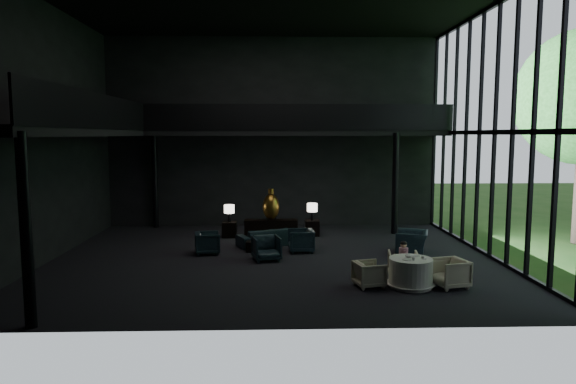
{
  "coord_description": "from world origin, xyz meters",
  "views": [
    {
      "loc": [
        -0.05,
        -16.0,
        3.93
      ],
      "look_at": [
        0.46,
        0.5,
        2.08
      ],
      "focal_mm": 32.0,
      "sensor_mm": 36.0,
      "label": 1
    }
  ],
  "objects_px": {
    "bronze_urn": "(271,206)",
    "table_lamp_left": "(229,210)",
    "dining_chair_north": "(403,263)",
    "child": "(404,251)",
    "lounge_armchair_east": "(301,238)",
    "side_table_right": "(312,228)",
    "side_table_left": "(229,229)",
    "lounge_armchair_south": "(266,246)",
    "dining_chair_east": "(450,271)",
    "window_armchair": "(412,238)",
    "coffee_table": "(259,245)",
    "lounge_armchair_west": "(208,242)",
    "dining_chair_west": "(369,274)",
    "table_lamp_right": "(312,208)",
    "console": "(271,228)",
    "dining_table": "(411,274)",
    "sofa": "(267,234)"
  },
  "relations": [
    {
      "from": "coffee_table",
      "to": "dining_table",
      "type": "distance_m",
      "value": 5.91
    },
    {
      "from": "lounge_armchair_east",
      "to": "coffee_table",
      "type": "distance_m",
      "value": 1.46
    },
    {
      "from": "side_table_left",
      "to": "child",
      "type": "distance_m",
      "value": 7.75
    },
    {
      "from": "coffee_table",
      "to": "dining_chair_north",
      "type": "relative_size",
      "value": 0.93
    },
    {
      "from": "table_lamp_left",
      "to": "side_table_right",
      "type": "bearing_deg",
      "value": 3.73
    },
    {
      "from": "bronze_urn",
      "to": "table_lamp_right",
      "type": "height_order",
      "value": "bronze_urn"
    },
    {
      "from": "table_lamp_right",
      "to": "dining_table",
      "type": "height_order",
      "value": "table_lamp_right"
    },
    {
      "from": "side_table_right",
      "to": "table_lamp_right",
      "type": "distance_m",
      "value": 0.78
    },
    {
      "from": "side_table_left",
      "to": "lounge_armchair_south",
      "type": "xyz_separation_m",
      "value": [
        1.46,
        -3.71,
        0.16
      ]
    },
    {
      "from": "side_table_right",
      "to": "dining_chair_west",
      "type": "xyz_separation_m",
      "value": [
        0.96,
        -6.81,
        0.04
      ]
    },
    {
      "from": "side_table_left",
      "to": "lounge_armchair_south",
      "type": "relative_size",
      "value": 0.64
    },
    {
      "from": "dining_chair_north",
      "to": "lounge_armchair_east",
      "type": "bearing_deg",
      "value": -41.54
    },
    {
      "from": "lounge_armchair_south",
      "to": "dining_chair_north",
      "type": "xyz_separation_m",
      "value": [
        3.78,
        -2.12,
        -0.03
      ]
    },
    {
      "from": "table_lamp_left",
      "to": "dining_chair_north",
      "type": "bearing_deg",
      "value": -48.06
    },
    {
      "from": "lounge_armchair_east",
      "to": "sofa",
      "type": "bearing_deg",
      "value": -135.54
    },
    {
      "from": "dining_chair_north",
      "to": "child",
      "type": "xyz_separation_m",
      "value": [
        0.05,
        0.17,
        0.29
      ]
    },
    {
      "from": "coffee_table",
      "to": "console",
      "type": "bearing_deg",
      "value": 80.49
    },
    {
      "from": "table_lamp_left",
      "to": "lounge_armchair_east",
      "type": "height_order",
      "value": "table_lamp_left"
    },
    {
      "from": "side_table_left",
      "to": "lounge_armchair_west",
      "type": "xyz_separation_m",
      "value": [
        -0.49,
        -2.78,
        0.12
      ]
    },
    {
      "from": "side_table_left",
      "to": "coffee_table",
      "type": "bearing_deg",
      "value": -62.87
    },
    {
      "from": "sofa",
      "to": "side_table_left",
      "type": "bearing_deg",
      "value": -71.09
    },
    {
      "from": "side_table_right",
      "to": "bronze_urn",
      "type": "bearing_deg",
      "value": -177.16
    },
    {
      "from": "dining_table",
      "to": "dining_chair_west",
      "type": "bearing_deg",
      "value": 177.72
    },
    {
      "from": "dining_chair_east",
      "to": "child",
      "type": "bearing_deg",
      "value": -152.81
    },
    {
      "from": "lounge_armchair_west",
      "to": "dining_chair_east",
      "type": "xyz_separation_m",
      "value": [
        6.72,
        -3.93,
        0.02
      ]
    },
    {
      "from": "side_table_right",
      "to": "lounge_armchair_west",
      "type": "distance_m",
      "value": 4.75
    },
    {
      "from": "side_table_left",
      "to": "dining_chair_east",
      "type": "height_order",
      "value": "dining_chair_east"
    },
    {
      "from": "table_lamp_right",
      "to": "coffee_table",
      "type": "xyz_separation_m",
      "value": [
        -2.01,
        -2.49,
        -0.91
      ]
    },
    {
      "from": "lounge_armchair_west",
      "to": "dining_chair_east",
      "type": "bearing_deg",
      "value": -131.04
    },
    {
      "from": "table_lamp_right",
      "to": "lounge_armchair_south",
      "type": "height_order",
      "value": "table_lamp_right"
    },
    {
      "from": "table_lamp_left",
      "to": "dining_chair_east",
      "type": "xyz_separation_m",
      "value": [
        6.23,
        -6.71,
        -0.63
      ]
    },
    {
      "from": "dining_table",
      "to": "dining_chair_north",
      "type": "distance_m",
      "value": 0.82
    },
    {
      "from": "bronze_urn",
      "to": "table_lamp_right",
      "type": "distance_m",
      "value": 1.6
    },
    {
      "from": "side_table_left",
      "to": "dining_chair_west",
      "type": "height_order",
      "value": "dining_chair_west"
    },
    {
      "from": "side_table_right",
      "to": "child",
      "type": "distance_m",
      "value": 6.24
    },
    {
      "from": "lounge_armchair_west",
      "to": "dining_chair_north",
      "type": "bearing_deg",
      "value": -128.73
    },
    {
      "from": "coffee_table",
      "to": "dining_chair_east",
      "type": "bearing_deg",
      "value": -41.05
    },
    {
      "from": "side_table_left",
      "to": "table_lamp_left",
      "type": "bearing_deg",
      "value": 90.0
    },
    {
      "from": "bronze_urn",
      "to": "table_lamp_left",
      "type": "distance_m",
      "value": 1.61
    },
    {
      "from": "side_table_left",
      "to": "dining_chair_north",
      "type": "xyz_separation_m",
      "value": [
        5.24,
        -5.83,
        0.13
      ]
    },
    {
      "from": "side_table_left",
      "to": "window_armchair",
      "type": "xyz_separation_m",
      "value": [
        6.28,
        -2.93,
        0.24
      ]
    },
    {
      "from": "lounge_armchair_west",
      "to": "child",
      "type": "bearing_deg",
      "value": -127.15
    },
    {
      "from": "lounge_armchair_west",
      "to": "side_table_right",
      "type": "bearing_deg",
      "value": -61.71
    },
    {
      "from": "lounge_armchair_west",
      "to": "coffee_table",
      "type": "height_order",
      "value": "lounge_armchair_west"
    },
    {
      "from": "dining_chair_east",
      "to": "bronze_urn",
      "type": "bearing_deg",
      "value": -160.41
    },
    {
      "from": "console",
      "to": "dining_chair_east",
      "type": "distance_m",
      "value": 8.25
    },
    {
      "from": "side_table_right",
      "to": "dining_chair_west",
      "type": "distance_m",
      "value": 6.88
    },
    {
      "from": "dining_chair_west",
      "to": "bronze_urn",
      "type": "bearing_deg",
      "value": 7.56
    },
    {
      "from": "table_lamp_left",
      "to": "side_table_right",
      "type": "xyz_separation_m",
      "value": [
        3.2,
        0.21,
        -0.76
      ]
    },
    {
      "from": "window_armchair",
      "to": "table_lamp_left",
      "type": "bearing_deg",
      "value": -96.99
    }
  ]
}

